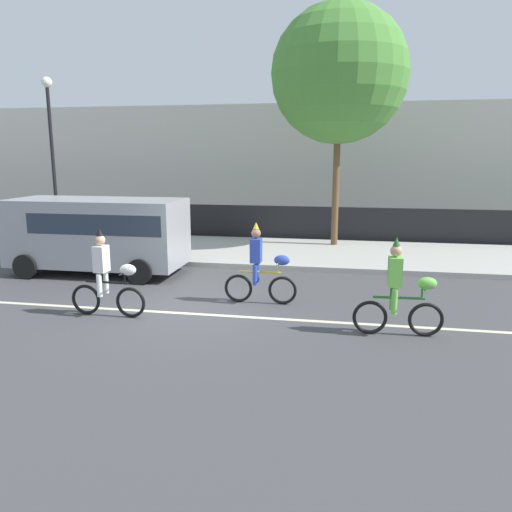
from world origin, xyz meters
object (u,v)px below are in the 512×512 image
at_px(parade_cyclist_cobalt, 261,268).
at_px(street_lamp_post, 51,138).
at_px(parade_cyclist_lime, 400,293).
at_px(parade_cyclist_zebra, 107,278).
at_px(parked_van_grey, 100,230).

xyz_separation_m(parade_cyclist_cobalt, street_lamp_post, (-8.24, 4.96, 3.15)).
bearing_deg(parade_cyclist_lime, street_lamp_post, 149.66).
bearing_deg(parade_cyclist_lime, parade_cyclist_zebra, 179.36).
bearing_deg(street_lamp_post, parade_cyclist_zebra, -51.45).
distance_m(parade_cyclist_zebra, parade_cyclist_cobalt, 3.43).
relative_size(parade_cyclist_zebra, parade_cyclist_cobalt, 1.00).
distance_m(parked_van_grey, street_lamp_post, 5.01).
bearing_deg(street_lamp_post, parade_cyclist_lime, -30.34).
bearing_deg(parked_van_grey, street_lamp_post, 137.63).
distance_m(parade_cyclist_zebra, street_lamp_post, 8.88).
bearing_deg(parked_van_grey, parade_cyclist_cobalt, -22.44).
height_order(parade_cyclist_cobalt, street_lamp_post, street_lamp_post).
bearing_deg(parade_cyclist_cobalt, parked_van_grey, 157.56).
height_order(parade_cyclist_lime, street_lamp_post, street_lamp_post).
distance_m(parade_cyclist_cobalt, parked_van_grey, 5.56).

